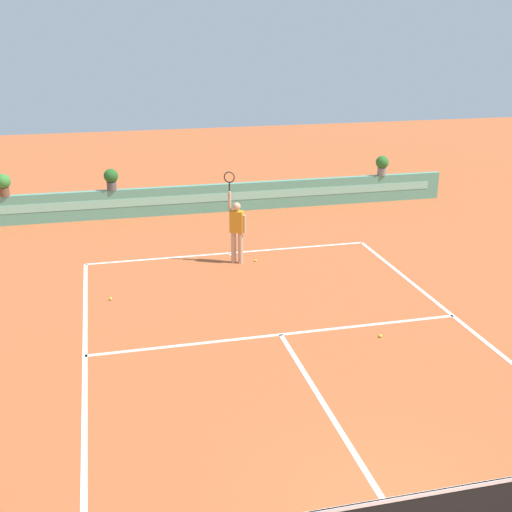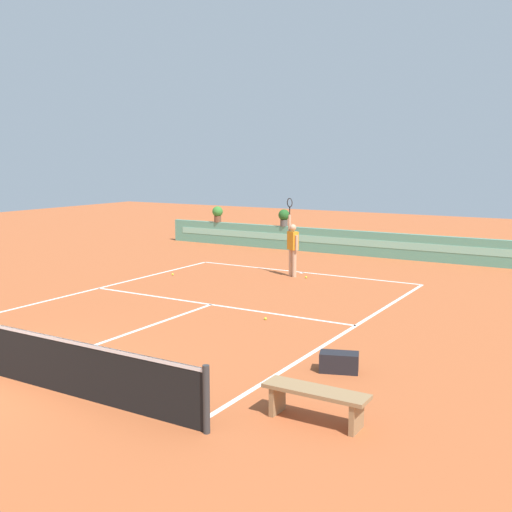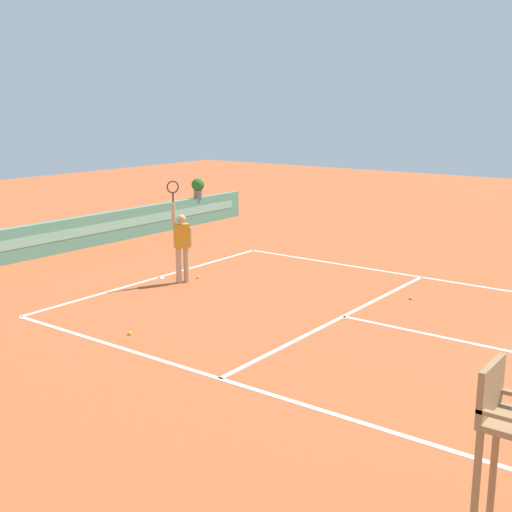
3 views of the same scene
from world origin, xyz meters
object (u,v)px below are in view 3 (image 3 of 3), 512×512
tennis_player (182,242)px  tennis_ball_by_sideline (198,277)px  umpire_chair (509,451)px  tennis_ball_near_baseline (130,333)px  potted_plant_far_right (198,187)px  tennis_ball_mid_court (411,298)px

tennis_player → tennis_ball_by_sideline: bearing=-5.2°
umpire_chair → tennis_ball_near_baseline: (2.69, 7.92, -1.31)m
tennis_player → tennis_ball_near_baseline: (-3.54, -1.87, -1.02)m
tennis_ball_near_baseline → tennis_ball_by_sideline: same height
tennis_player → tennis_ball_near_baseline: 4.13m
tennis_ball_by_sideline → tennis_player: bearing=174.8°
potted_plant_far_right → tennis_ball_by_sideline: bearing=-138.7°
tennis_ball_by_sideline → potted_plant_far_right: 8.27m
tennis_ball_mid_court → tennis_ball_by_sideline: same height
tennis_ball_near_baseline → tennis_ball_mid_court: same height
umpire_chair → tennis_ball_mid_court: umpire_chair is taller
potted_plant_far_right → tennis_ball_mid_court: bearing=-113.6°
tennis_ball_near_baseline → potted_plant_far_right: potted_plant_far_right is taller
umpire_chair → tennis_ball_by_sideline: bearing=55.3°
umpire_chair → potted_plant_far_right: size_ratio=2.96×
tennis_ball_near_baseline → potted_plant_far_right: size_ratio=0.09×
tennis_ball_mid_court → tennis_ball_by_sideline: 5.44m
tennis_player → umpire_chair: bearing=-122.5°
tennis_ball_by_sideline → potted_plant_far_right: potted_plant_far_right is taller
tennis_player → potted_plant_far_right: bearing=38.7°
tennis_ball_near_baseline → tennis_ball_mid_court: bearing=-31.5°
tennis_player → tennis_ball_near_baseline: size_ratio=38.01×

